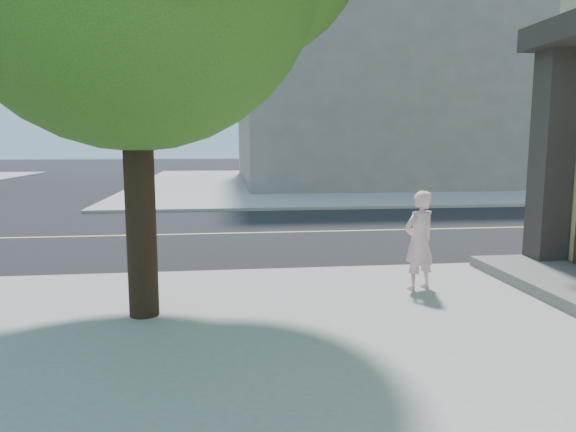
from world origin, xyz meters
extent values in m
plane|color=black|center=(0.00, 0.00, 0.00)|extent=(140.00, 140.00, 0.00)
cube|color=black|center=(0.00, 4.50, 0.01)|extent=(140.00, 9.00, 0.01)
cube|color=gray|center=(13.50, 21.50, 0.06)|extent=(29.00, 25.00, 0.12)
cube|color=#35302B|center=(9.70, -0.50, 2.22)|extent=(0.55, 0.55, 4.20)
cube|color=slate|center=(14.00, 22.00, 7.12)|extent=(18.00, 16.00, 14.00)
imported|color=#FABCC4|center=(6.85, -1.62, 0.90)|extent=(0.67, 0.57, 1.55)
cylinder|color=black|center=(2.75, -2.37, 2.07)|extent=(0.39, 0.39, 3.91)
camera|label=1|loc=(3.83, -9.32, 2.41)|focal=32.64mm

